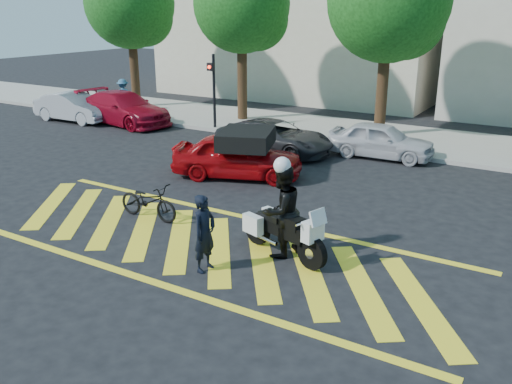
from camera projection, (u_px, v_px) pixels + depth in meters
The scene contains 18 objects.
ground at pixel (201, 244), 12.12m from camera, with size 90.00×90.00×0.00m, color black.
sidewalk at pixel (378, 137), 21.82m from camera, with size 60.00×5.00×0.15m, color #9E998E.
crosswalk at pixel (199, 243), 12.14m from camera, with size 12.33×4.00×0.01m.
building_left at pixel (303, 7), 31.42m from camera, with size 16.00×8.00×10.00m, color beige.
tree_far_left at pixel (133, 6), 26.54m from camera, with size 4.40×4.40×7.41m.
tree_left at pixel (245, 8), 23.39m from camera, with size 4.20×4.20×7.26m.
tree_center at pixel (392, 5), 20.18m from camera, with size 4.60×4.60×7.56m.
signal_pole at pixel (213, 86), 22.56m from camera, with size 0.28×0.43×3.20m.
officer_bike at pixel (204, 233), 10.68m from camera, with size 0.58×0.38×1.59m, color black.
bicycle at pixel (148, 201), 13.45m from camera, with size 0.61×1.74×0.92m, color black.
police_motorcycle at pixel (282, 230), 11.42m from camera, with size 2.30×1.14×1.05m.
officer_moto at pixel (282, 211), 11.28m from camera, with size 0.97×0.76×2.00m, color black.
red_convertible at pixel (238, 156), 16.68m from camera, with size 1.60×3.99×1.36m, color #A0070B.
parked_far_left at pixel (74, 107), 24.94m from camera, with size 1.38×3.96×1.31m, color #95979C.
parked_left at pixel (124, 108), 24.29m from camera, with size 2.02×4.97×1.44m, color maroon.
parked_mid_left at pixel (275, 137), 19.45m from camera, with size 1.98×4.29×1.19m, color black.
parked_mid_right at pixel (381, 140), 18.88m from camera, with size 1.47×3.65×1.24m, color silver.
pedestrian_left at pixel (123, 95), 26.67m from camera, with size 1.00×0.57×1.54m, color #32658B.
Camera 1 is at (6.78, -8.86, 5.03)m, focal length 38.00 mm.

